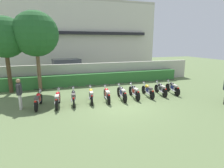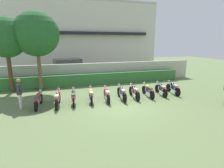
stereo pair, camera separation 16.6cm
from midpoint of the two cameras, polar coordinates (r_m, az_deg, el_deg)
The scene contains 18 objects.
ground at distance 10.62m, azimuth 2.15°, elevation -6.88°, with size 60.00×60.00×0.00m, color #607547.
building at distance 26.52m, azimuth -11.00°, elevation 14.36°, with size 20.25×6.50×8.77m.
compound_wall at distance 16.52m, azimuth -5.77°, elevation 3.40°, with size 19.24×0.30×1.77m, color #BCB7A8.
hedge_row at distance 15.92m, azimuth -5.19°, elevation 1.59°, with size 15.39×0.70×0.98m, color #337033.
parked_car at distance 19.84m, azimuth -13.67°, elevation 4.82°, with size 4.72×2.60×1.89m.
tree_near_inspector at distance 14.93m, azimuth -30.60°, elevation 12.31°, with size 2.82×2.82×5.33m.
tree_far_side at distance 14.51m, azimuth -22.90°, elevation 14.06°, with size 3.18×3.18×5.74m.
motorcycle_in_row_0 at distance 11.10m, azimuth -22.29°, elevation -4.57°, with size 0.60×1.89×0.95m.
motorcycle_in_row_1 at distance 10.94m, azimuth -16.88°, elevation -4.32°, with size 0.60×1.96×0.98m.
motorcycle_in_row_2 at distance 11.14m, azimuth -12.25°, elevation -3.86°, with size 0.60×1.91×0.94m.
motorcycle_in_row_3 at distance 11.30m, azimuth -6.93°, elevation -3.35°, with size 0.60×1.85×0.96m.
motorcycle_in_row_4 at distance 11.38m, azimuth -2.03°, elevation -3.17°, with size 0.60×1.81×0.95m.
motorcycle_in_row_5 at distance 11.70m, azimuth 2.63°, elevation -2.66°, with size 0.60×1.93×0.97m.
motorcycle_in_row_6 at distance 12.06m, azimuth 6.50°, elevation -2.28°, with size 0.60×1.89×0.97m.
motorcycle_in_row_7 at distance 12.56m, azimuth 10.67°, elevation -1.87°, with size 0.60×1.92×0.95m.
motorcycle_in_row_8 at distance 13.12m, azimuth 14.52°, elevation -1.40°, with size 0.60×1.80×0.95m.
motorcycle_in_row_9 at distance 13.67m, azimuth 17.93°, elevation -1.05°, with size 0.60×1.83×0.95m.
inspector_person at distance 11.10m, azimuth -27.19°, elevation -2.06°, with size 0.23×0.68×1.68m.
Camera 1 is at (-3.58, -9.34, 3.58)m, focal length 29.50 mm.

